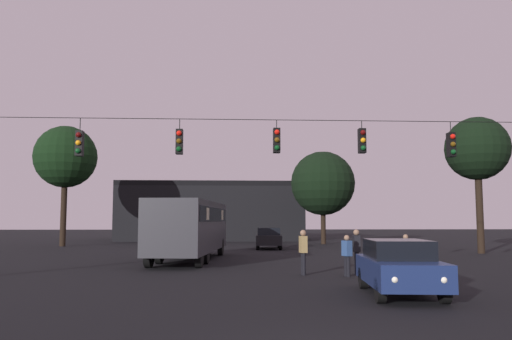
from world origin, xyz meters
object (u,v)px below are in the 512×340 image
Objects in this scene: city_bus at (191,224)px; pedestrian_near_bus at (347,253)px; tree_right_far at (323,183)px; pedestrian_crossing_right at (303,249)px; tree_left_silhouette at (477,149)px; pedestrian_crossing_center at (357,249)px; car_far_left at (269,238)px; pedestrian_crossing_left at (406,251)px; car_near_right at (399,266)px; tree_behind_building at (65,157)px.

pedestrian_near_bus is (6.33, -8.07, -1.02)m from city_bus.
tree_right_far is at bearing 81.55° from pedestrian_near_bus.
tree_left_silhouette reaches higher than pedestrian_crossing_right.
city_bus is 6.54× the size of pedestrian_crossing_center.
pedestrian_near_bus is at bearing -21.46° from pedestrian_crossing_right.
pedestrian_crossing_center is 25.52m from tree_right_far.
tree_right_far is (5.39, 25.31, 4.31)m from pedestrian_crossing_right.
car_far_left is (4.87, 10.64, -1.07)m from city_bus.
pedestrian_crossing_left is 0.88× the size of pedestrian_crossing_center.
pedestrian_crossing_center is (0.22, 5.71, 0.17)m from car_near_right.
car_far_left is at bearing 155.45° from tree_left_silhouette.
tree_left_silhouette is 30.82m from tree_behind_building.
car_far_left is at bearing 89.74° from pedestrian_crossing_right.
pedestrian_crossing_left is 0.16× the size of tree_behind_building.
tree_left_silhouette is at bearing -24.55° from car_far_left.
tree_left_silhouette is (17.73, 4.77, 4.69)m from city_bus.
tree_right_far is at bearing 77.98° from pedestrian_crossing_right.
pedestrian_crossing_right is at bearing 158.54° from pedestrian_near_bus.
tree_left_silhouette is (12.86, -5.87, 5.76)m from car_far_left.
car_far_left is (-1.84, 23.45, 0.00)m from car_near_right.
tree_right_far reaches higher than pedestrian_crossing_right.
pedestrian_crossing_right is (-0.08, -18.10, 0.17)m from car_far_left.
pedestrian_crossing_left is 0.17× the size of tree_left_silhouette.
pedestrian_crossing_center is 0.21× the size of tree_right_far.
tree_right_far is at bearing 83.54° from car_near_right.
city_bus is 18.95m from tree_left_silhouette.
tree_behind_building is (-28.98, 10.46, 0.58)m from tree_left_silhouette.
pedestrian_crossing_center is 1.01× the size of pedestrian_crossing_right.
pedestrian_crossing_right is at bearing -170.35° from pedestrian_crossing_center.
tree_right_far reaches higher than city_bus.
tree_behind_building is at bearing 127.03° from pedestrian_near_bus.
tree_right_far is (3.25, 24.94, 4.30)m from pedestrian_crossing_center.
pedestrian_crossing_left is 30.45m from tree_behind_building.
tree_right_far is (10.18, 17.84, 3.41)m from city_bus.
city_bus is 10.31m from pedestrian_near_bus.
car_far_left is at bearing 94.45° from pedestrian_near_bus.
tree_left_silhouette is at bearing -59.99° from tree_right_far.
pedestrian_crossing_left is 3.11m from pedestrian_near_bus.
pedestrian_crossing_left is 4.36m from pedestrian_crossing_right.
pedestrian_near_bus is (-0.60, -0.97, -0.12)m from pedestrian_crossing_center.
tree_behind_building reaches higher than pedestrian_crossing_right.
tree_left_silhouette is (12.94, 12.23, 5.59)m from pedestrian_crossing_right.
pedestrian_crossing_right is at bearing -57.30° from city_bus.
tree_behind_building is (-16.04, 22.69, 6.17)m from pedestrian_crossing_right.
tree_right_far reaches higher than pedestrian_crossing_center.
car_near_right is at bearing -85.52° from car_far_left.
tree_right_far is (21.43, 2.61, -1.86)m from tree_behind_building.
pedestrian_near_bus is 29.85m from tree_behind_building.
pedestrian_crossing_center is at bearing 58.13° from pedestrian_near_bus.
pedestrian_near_bus is at bearing -98.45° from tree_right_far.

